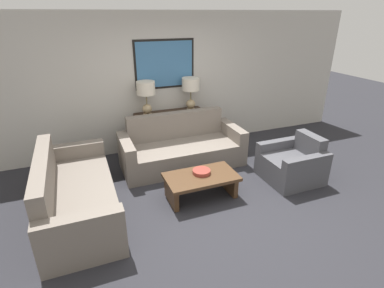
# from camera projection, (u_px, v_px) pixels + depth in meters

# --- Properties ---
(ground_plane) EXTENTS (20.00, 20.00, 0.00)m
(ground_plane) POSITION_uv_depth(u_px,v_px,m) (213.00, 203.00, 4.47)
(ground_plane) COLOR #28282D
(back_wall) EXTENTS (8.39, 0.12, 2.65)m
(back_wall) POSITION_uv_depth(u_px,v_px,m) (165.00, 83.00, 5.90)
(back_wall) COLOR beige
(back_wall) RESTS_ON ground_plane
(console_table) EXTENTS (1.36, 0.39, 0.81)m
(console_table) POSITION_uv_depth(u_px,v_px,m) (170.00, 131.00, 6.04)
(console_table) COLOR #332319
(console_table) RESTS_ON ground_plane
(table_lamp_left) EXTENTS (0.34, 0.34, 0.64)m
(table_lamp_left) POSITION_uv_depth(u_px,v_px,m) (146.00, 92.00, 5.55)
(table_lamp_left) COLOR tan
(table_lamp_left) RESTS_ON console_table
(table_lamp_right) EXTENTS (0.34, 0.34, 0.64)m
(table_lamp_right) POSITION_uv_depth(u_px,v_px,m) (191.00, 88.00, 5.85)
(table_lamp_right) COLOR tan
(table_lamp_right) RESTS_ON console_table
(couch_by_back_wall) EXTENTS (2.20, 0.94, 0.91)m
(couch_by_back_wall) POSITION_uv_depth(u_px,v_px,m) (181.00, 149.00, 5.51)
(couch_by_back_wall) COLOR slate
(couch_by_back_wall) RESTS_ON ground_plane
(couch_by_side) EXTENTS (0.94, 2.20, 0.91)m
(couch_by_side) POSITION_uv_depth(u_px,v_px,m) (75.00, 196.00, 4.11)
(couch_by_side) COLOR slate
(couch_by_side) RESTS_ON ground_plane
(coffee_table) EXTENTS (1.08, 0.61, 0.37)m
(coffee_table) POSITION_uv_depth(u_px,v_px,m) (201.00, 181.00, 4.51)
(coffee_table) COLOR #4C331E
(coffee_table) RESTS_ON ground_plane
(decorative_bowl) EXTENTS (0.27, 0.27, 0.06)m
(decorative_bowl) POSITION_uv_depth(u_px,v_px,m) (201.00, 172.00, 4.52)
(decorative_bowl) COLOR #93382D
(decorative_bowl) RESTS_ON coffee_table
(armchair_near_back_wall) EXTENTS (0.87, 0.85, 0.76)m
(armchair_near_back_wall) POSITION_uv_depth(u_px,v_px,m) (292.00, 164.00, 5.02)
(armchair_near_back_wall) COLOR #4C4C51
(armchair_near_back_wall) RESTS_ON ground_plane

